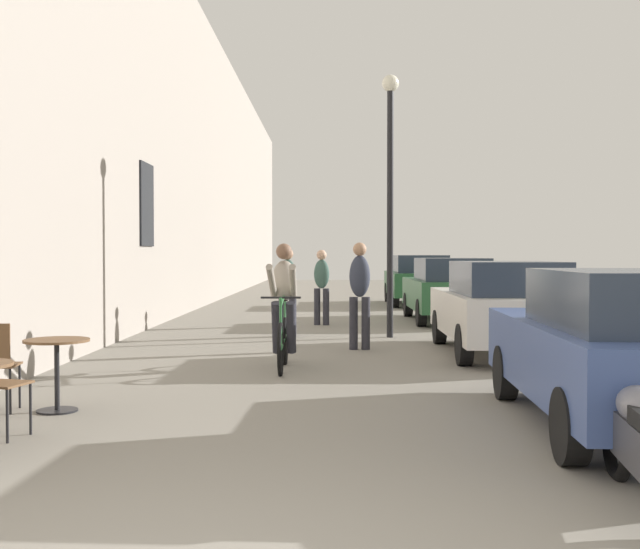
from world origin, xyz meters
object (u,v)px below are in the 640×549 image
(pedestrian_mid, at_px, (287,287))
(cyclist_on_bicycle, at_px, (284,309))
(street_lamp, at_px, (390,171))
(parked_car_fourth, at_px, (418,279))
(cafe_table_mid, at_px, (57,359))
(parked_car_second, at_px, (501,306))
(pedestrian_far, at_px, (322,283))
(parked_car_third, at_px, (449,289))
(pedestrian_near, at_px, (360,289))
(parked_car_nearest, at_px, (622,347))

(pedestrian_mid, bearing_deg, cyclist_on_bicycle, -87.63)
(street_lamp, xyz_separation_m, parked_car_fourth, (1.58, 9.50, -2.32))
(cafe_table_mid, relative_size, parked_car_second, 0.18)
(parked_car_fourth, bearing_deg, cafe_table_mid, -108.11)
(pedestrian_far, distance_m, street_lamp, 3.60)
(cyclist_on_bicycle, height_order, pedestrian_mid, cyclist_on_bicycle)
(parked_car_third, bearing_deg, parked_car_fourth, 90.31)
(cyclist_on_bicycle, distance_m, pedestrian_far, 6.56)
(cyclist_on_bicycle, xyz_separation_m, pedestrian_mid, (-0.17, 4.12, 0.13))
(parked_car_fourth, bearing_deg, street_lamp, -99.43)
(cyclist_on_bicycle, bearing_deg, street_lamp, 66.28)
(cafe_table_mid, xyz_separation_m, parked_car_fourth, (5.41, 16.54, 0.27))
(pedestrian_far, bearing_deg, pedestrian_near, -81.42)
(parked_car_second, bearing_deg, cafe_table_mid, -139.95)
(street_lamp, bearing_deg, parked_car_third, 64.94)
(parked_car_nearest, height_order, parked_car_second, parked_car_second)
(pedestrian_far, relative_size, parked_car_fourth, 0.39)
(pedestrian_near, relative_size, pedestrian_mid, 1.05)
(parked_car_nearest, height_order, parked_car_fourth, parked_car_fourth)
(parked_car_nearest, relative_size, parked_car_fourth, 0.95)
(pedestrian_near, bearing_deg, cafe_table_mid, -121.92)
(cyclist_on_bicycle, height_order, pedestrian_far, cyclist_on_bicycle)
(street_lamp, height_order, parked_car_fourth, street_lamp)
(pedestrian_mid, bearing_deg, cafe_table_mid, -104.87)
(pedestrian_mid, height_order, pedestrian_far, pedestrian_mid)
(pedestrian_mid, bearing_deg, parked_car_nearest, -66.76)
(parked_car_nearest, bearing_deg, parked_car_third, 89.27)
(pedestrian_near, distance_m, parked_car_fourth, 11.63)
(parked_car_second, bearing_deg, parked_car_nearest, -90.77)
(cyclist_on_bicycle, relative_size, parked_car_second, 0.43)
(parked_car_third, bearing_deg, street_lamp, -115.06)
(parked_car_nearest, distance_m, parked_car_third, 11.24)
(street_lamp, height_order, parked_car_third, street_lamp)
(cyclist_on_bicycle, relative_size, pedestrian_far, 1.06)
(cafe_table_mid, xyz_separation_m, cyclist_on_bicycle, (2.07, 3.03, 0.29))
(pedestrian_near, bearing_deg, pedestrian_mid, 122.44)
(parked_car_fourth, bearing_deg, parked_car_third, -89.69)
(parked_car_nearest, distance_m, parked_car_second, 5.27)
(parked_car_nearest, xyz_separation_m, parked_car_third, (0.14, 11.23, 0.02))
(cyclist_on_bicycle, bearing_deg, pedestrian_mid, 92.37)
(pedestrian_far, height_order, parked_car_nearest, pedestrian_far)
(parked_car_second, bearing_deg, pedestrian_near, 164.30)
(parked_car_second, bearing_deg, parked_car_third, 89.30)
(cyclist_on_bicycle, bearing_deg, cafe_table_mid, -124.33)
(street_lamp, height_order, parked_car_second, street_lamp)
(pedestrian_near, xyz_separation_m, pedestrian_far, (-0.67, 4.45, -0.06))
(parked_car_fourth, bearing_deg, pedestrian_far, -112.54)
(pedestrian_near, relative_size, street_lamp, 0.36)
(pedestrian_mid, distance_m, parked_car_nearest, 8.61)
(pedestrian_far, relative_size, parked_car_nearest, 0.41)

